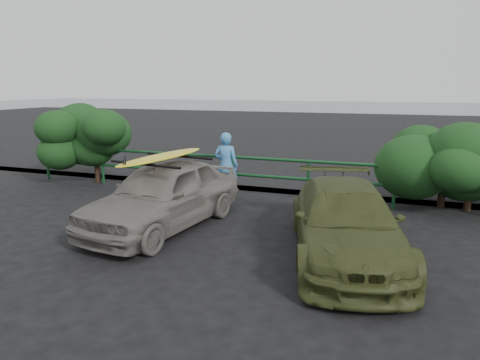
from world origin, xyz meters
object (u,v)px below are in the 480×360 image
object	(u,v)px
guardrail	(269,178)
olive_vehicle	(345,222)
surfboard	(162,157)
sedan	(164,195)
man	(226,165)

from	to	relation	value
guardrail	olive_vehicle	distance (m)	3.93
guardrail	olive_vehicle	size ratio (longest dim) A/B	3.40
guardrail	surfboard	distance (m)	3.34
sedan	olive_vehicle	bearing A→B (deg)	2.80
man	surfboard	bearing A→B (deg)	78.36
sedan	guardrail	bearing A→B (deg)	73.03
olive_vehicle	surfboard	world-z (taller)	surfboard
guardrail	surfboard	xyz separation A→B (m)	(-1.38, -2.90, 0.92)
guardrail	man	distance (m)	1.13
sedan	man	bearing A→B (deg)	90.58
guardrail	sedan	size ratio (longest dim) A/B	3.53
olive_vehicle	surfboard	xyz separation A→B (m)	(-3.58, 0.35, 0.84)
sedan	surfboard	world-z (taller)	surfboard
guardrail	man	bearing A→B (deg)	-161.36
sedan	olive_vehicle	xyz separation A→B (m)	(3.58, -0.35, -0.08)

